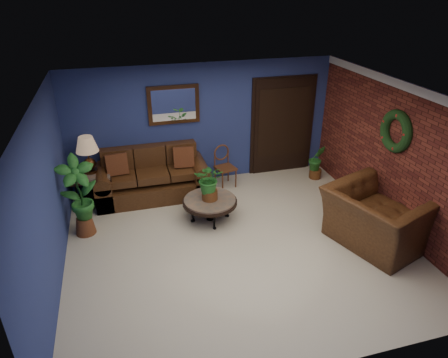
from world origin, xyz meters
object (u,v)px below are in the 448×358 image
object	(u,v)px
sofa	(152,180)
coffee_table	(210,202)
end_table	(92,179)
armchair	(377,219)
side_chair	(224,163)
table_lamp	(87,150)

from	to	relation	value
sofa	coffee_table	xyz separation A→B (m)	(0.89, -1.22, 0.04)
end_table	armchair	world-z (taller)	armchair
side_chair	sofa	bearing A→B (deg)	166.97
sofa	armchair	size ratio (longest dim) A/B	1.50
coffee_table	armchair	distance (m)	2.82
table_lamp	armchair	xyz separation A→B (m)	(4.45, -2.62, -0.63)
coffee_table	end_table	size ratio (longest dim) A/B	1.35
table_lamp	armchair	bearing A→B (deg)	-30.47
coffee_table	end_table	distance (m)	2.35
armchair	table_lamp	bearing A→B (deg)	40.44
sofa	coffee_table	bearing A→B (deg)	-53.75
end_table	sofa	bearing A→B (deg)	1.68
end_table	armchair	distance (m)	5.16
end_table	table_lamp	world-z (taller)	table_lamp
end_table	table_lamp	bearing A→B (deg)	180.00
end_table	table_lamp	distance (m)	0.60
sofa	end_table	xyz separation A→B (m)	(-1.13, -0.03, 0.18)
sofa	coffee_table	world-z (taller)	sofa
side_chair	armchair	bearing A→B (deg)	-69.99
sofa	table_lamp	world-z (taller)	table_lamp
end_table	side_chair	distance (m)	2.63
sofa	armchair	distance (m)	4.25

